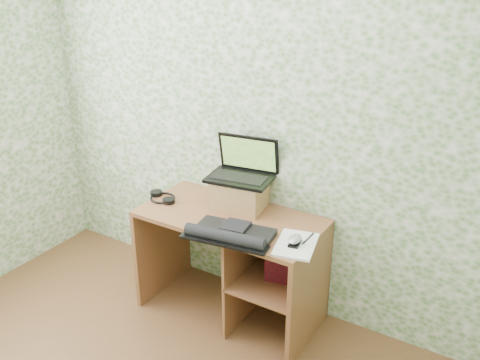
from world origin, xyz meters
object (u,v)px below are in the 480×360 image
Objects in this scene: notepad at (296,245)px; riser at (240,193)px; desk at (243,253)px; laptop at (243,168)px; keyboard at (231,233)px.

riser is at bearing 140.68° from notepad.
riser is at bearing 129.27° from desk.
laptop is (-0.09, 0.16, 0.53)m from desk.
riser is at bearing -98.63° from laptop.
laptop reaches higher than riser.
riser is 1.04× the size of notepad.
notepad is at bearing 8.46° from keyboard.
laptop is 0.68m from notepad.
keyboard is 1.75× the size of notepad.
riser is 0.42m from keyboard.
desk is 2.17× the size of keyboard.
laptop is at bearing 103.07° from keyboard.
notepad is (0.45, -0.15, 0.28)m from desk.
desk is 0.56m from laptop.
desk is 0.40m from riser.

